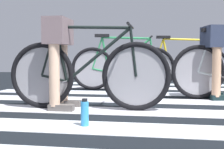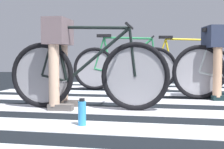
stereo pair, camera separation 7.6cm
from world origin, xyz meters
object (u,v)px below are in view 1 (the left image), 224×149
bicycle_4_of_4 (182,66)px  water_bottle (85,113)px  cyclist_1_of_4 (59,50)px  bicycle_3_of_4 (123,67)px  cyclist_2_of_4 (213,52)px  bicycle_1_of_4 (87,73)px

bicycle_4_of_4 → water_bottle: 3.40m
cyclist_1_of_4 → bicycle_4_of_4: cyclist_1_of_4 is taller
water_bottle → bicycle_3_of_4: bearing=90.5°
bicycle_3_of_4 → water_bottle: 2.66m
bicycle_3_of_4 → water_bottle: bicycle_3_of_4 is taller
cyclist_2_of_4 → water_bottle: cyclist_2_of_4 is taller
bicycle_1_of_4 → bicycle_3_of_4: (0.14, 1.88, 0.00)m
bicycle_1_of_4 → bicycle_3_of_4: same height
cyclist_1_of_4 → bicycle_3_of_4: 1.95m
cyclist_1_of_4 → cyclist_2_of_4: 2.04m
cyclist_2_of_4 → water_bottle: size_ratio=4.26×
bicycle_4_of_4 → water_bottle: (-0.98, -3.24, -0.28)m
bicycle_4_of_4 → water_bottle: size_ratio=7.60×
bicycle_1_of_4 → cyclist_1_of_4: bearing=-180.0°
cyclist_2_of_4 → water_bottle: 2.26m
bicycle_4_of_4 → cyclist_2_of_4: bearing=-89.7°
bicycle_3_of_4 → bicycle_4_of_4: size_ratio=1.01×
bicycle_1_of_4 → bicycle_3_of_4: size_ratio=1.00×
cyclist_1_of_4 → bicycle_1_of_4: bearing=0.0°
cyclist_2_of_4 → bicycle_4_of_4: bearing=90.2°
cyclist_1_of_4 → water_bottle: (0.47, -0.75, -0.52)m
bicycle_1_of_4 → cyclist_2_of_4: 1.79m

